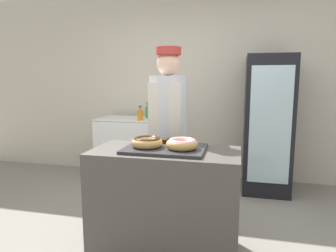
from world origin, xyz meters
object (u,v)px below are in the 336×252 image
serving_tray (165,149)px  beverage_fridge (267,124)px  donut_chocolate_glaze (147,142)px  bottle_orange (140,115)px  bottle_green (148,112)px  brownie_back_left (163,141)px  brownie_back_right (177,141)px  baker_person (168,132)px  chest_freezer (133,149)px  donut_light_glaze (182,143)px

serving_tray → beverage_fridge: bearing=61.8°
donut_chocolate_glaze → bottle_orange: (-0.58, 1.56, 0.02)m
donut_chocolate_glaze → bottle_green: bearing=107.0°
donut_chocolate_glaze → beverage_fridge: beverage_fridge is taller
serving_tray → brownie_back_left: 0.19m
brownie_back_right → baker_person: size_ratio=0.05×
beverage_fridge → chest_freezer: beverage_fridge is taller
donut_chocolate_glaze → bottle_green: 1.93m
beverage_fridge → bottle_green: size_ratio=7.84×
baker_person → beverage_fridge: (1.03, 1.15, -0.06)m
donut_light_glaze → baker_person: 0.65m
brownie_back_left → beverage_fridge: (0.99, 1.55, -0.05)m
brownie_back_right → chest_freezer: bearing=122.1°
donut_chocolate_glaze → serving_tray: bearing=10.4°
donut_light_glaze → bottle_orange: size_ratio=1.28×
bottle_green → chest_freezer: bearing=-156.1°
brownie_back_left → bottle_green: bearing=111.3°
donut_chocolate_glaze → baker_person: (0.03, 0.60, -0.02)m
donut_chocolate_glaze → brownie_back_left: 0.22m
bottle_orange → brownie_back_right: bearing=-59.9°
brownie_back_right → beverage_fridge: 1.78m
serving_tray → brownie_back_left: bearing=110.2°
donut_chocolate_glaze → chest_freezer: donut_chocolate_glaze is taller
serving_tray → chest_freezer: bearing=117.8°
donut_chocolate_glaze → beverage_fridge: size_ratio=0.14×
baker_person → bottle_green: baker_person is taller
serving_tray → baker_person: size_ratio=0.36×
donut_chocolate_glaze → chest_freezer: 1.98m
brownie_back_right → beverage_fridge: (0.86, 1.55, -0.05)m
brownie_back_left → donut_chocolate_glaze: bearing=-111.5°
chest_freezer → serving_tray: bearing=-62.2°
brownie_back_left → bottle_green: 1.77m
chest_freezer → brownie_back_left: bearing=-61.4°
serving_tray → chest_freezer: (-0.91, 1.73, -0.44)m
donut_chocolate_glaze → donut_light_glaze: bearing=0.0°
baker_person → brownie_back_right: bearing=-66.7°
beverage_fridge → chest_freezer: bearing=179.8°
brownie_back_right → baker_person: 0.44m
bottle_green → beverage_fridge: bearing=-3.5°
brownie_back_left → baker_person: baker_person is taller
baker_person → bottle_orange: bearing=122.7°
beverage_fridge → bottle_green: 1.64m
donut_chocolate_glaze → chest_freezer: size_ratio=0.26×
donut_light_glaze → brownie_back_right: (-0.08, 0.20, -0.03)m
brownie_back_left → brownie_back_right: bearing=0.0°
beverage_fridge → bottle_orange: bearing=-173.4°
donut_chocolate_glaze → donut_light_glaze: same height
brownie_back_left → beverage_fridge: beverage_fridge is taller
donut_light_glaze → brownie_back_right: bearing=111.5°
brownie_back_left → bottle_green: (-0.64, 1.65, 0.06)m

